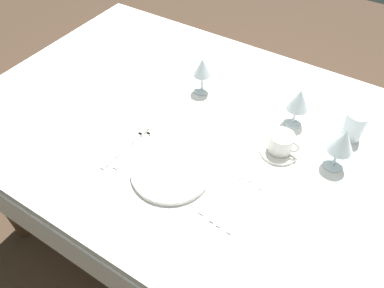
{
  "coord_description": "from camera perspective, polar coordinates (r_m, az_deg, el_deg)",
  "views": [
    {
      "loc": [
        0.39,
        -0.79,
        1.62
      ],
      "look_at": [
        -0.04,
        -0.11,
        0.76
      ],
      "focal_mm": 34.0,
      "sensor_mm": 36.0,
      "label": 1
    }
  ],
  "objects": [
    {
      "name": "drink_tumbler",
      "position": [
        1.3,
        23.97,
        2.43
      ],
      "size": [
        0.07,
        0.07,
        0.1
      ],
      "color": "silver",
      "rests_on": "dining_table"
    },
    {
      "name": "dining_table",
      "position": [
        1.3,
        3.89,
        -0.74
      ],
      "size": [
        1.8,
        1.11,
        0.74
      ],
      "color": "white",
      "rests_on": "ground"
    },
    {
      "name": "ground_plane",
      "position": [
        1.84,
        2.84,
        -14.65
      ],
      "size": [
        6.0,
        6.0,
        0.0
      ],
      "primitive_type": "plane",
      "color": "#4C3828"
    },
    {
      "name": "spoon_soup",
      "position": [
        1.09,
        6.16,
        -6.96
      ],
      "size": [
        0.03,
        0.21,
        0.01
      ],
      "color": "beige",
      "rests_on": "dining_table"
    },
    {
      "name": "dinner_plate",
      "position": [
        1.12,
        -3.29,
        -4.21
      ],
      "size": [
        0.25,
        0.25,
        0.02
      ],
      "primitive_type": "cylinder",
      "color": "white",
      "rests_on": "dining_table"
    },
    {
      "name": "dinner_knife",
      "position": [
        1.08,
        4.36,
        -7.11
      ],
      "size": [
        0.03,
        0.22,
        0.0
      ],
      "color": "beige",
      "rests_on": "dining_table"
    },
    {
      "name": "wine_glass_left",
      "position": [
        1.15,
        22.54,
        0.28
      ],
      "size": [
        0.08,
        0.08,
        0.15
      ],
      "color": "silver",
      "rests_on": "dining_table"
    },
    {
      "name": "wine_glass_right",
      "position": [
        1.25,
        16.4,
        6.55
      ],
      "size": [
        0.08,
        0.08,
        0.14
      ],
      "color": "silver",
      "rests_on": "dining_table"
    },
    {
      "name": "fork_inner",
      "position": [
        1.21,
        -10.06,
        -0.2
      ],
      "size": [
        0.03,
        0.22,
        0.0
      ],
      "color": "beige",
      "rests_on": "dining_table"
    },
    {
      "name": "coffee_cup_left",
      "position": [
        1.18,
        13.84,
        0.21
      ],
      "size": [
        0.1,
        0.08,
        0.06
      ],
      "color": "white",
      "rests_on": "saucer_left"
    },
    {
      "name": "fork_outer",
      "position": [
        1.21,
        -8.53,
        -0.15
      ],
      "size": [
        0.02,
        0.21,
        0.0
      ],
      "color": "beige",
      "rests_on": "dining_table"
    },
    {
      "name": "saucer_left",
      "position": [
        1.21,
        13.46,
        -0.97
      ],
      "size": [
        0.13,
        0.13,
        0.01
      ],
      "primitive_type": "cylinder",
      "color": "white",
      "rests_on": "dining_table"
    },
    {
      "name": "wine_glass_centre",
      "position": [
        1.34,
        1.63,
        11.71
      ],
      "size": [
        0.07,
        0.07,
        0.15
      ],
      "color": "silver",
      "rests_on": "dining_table"
    },
    {
      "name": "spoon_dessert",
      "position": [
        1.08,
        7.47,
        -7.47
      ],
      "size": [
        0.03,
        0.21,
        0.01
      ],
      "color": "beige",
      "rests_on": "dining_table"
    },
    {
      "name": "spoon_tea",
      "position": [
        1.07,
        9.04,
        -8.49
      ],
      "size": [
        0.03,
        0.21,
        0.01
      ],
      "color": "beige",
      "rests_on": "dining_table"
    }
  ]
}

